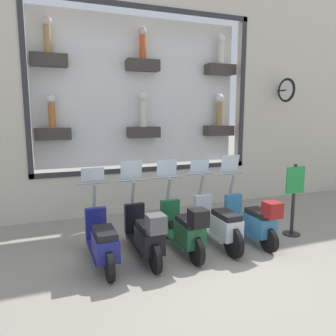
{
  "coord_description": "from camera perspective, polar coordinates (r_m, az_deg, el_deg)",
  "views": [
    {
      "loc": [
        -4.51,
        2.52,
        2.49
      ],
      "look_at": [
        2.11,
        -0.05,
        1.32
      ],
      "focal_mm": 35.0,
      "sensor_mm": 36.0,
      "label": 1
    }
  ],
  "objects": [
    {
      "name": "scooter_teal_0",
      "position": [
        6.66,
        14.55,
        -8.71
      ],
      "size": [
        1.79,
        0.6,
        1.63
      ],
      "color": "black",
      "rests_on": "ground_plane"
    },
    {
      "name": "scooter_silver_1",
      "position": [
        6.34,
        8.74,
        -9.59
      ],
      "size": [
        1.81,
        0.61,
        1.57
      ],
      "color": "black",
      "rests_on": "ground_plane"
    },
    {
      "name": "scooter_black_3",
      "position": [
        5.72,
        -3.92,
        -11.39
      ],
      "size": [
        1.8,
        0.6,
        1.62
      ],
      "color": "black",
      "rests_on": "ground_plane"
    },
    {
      "name": "scooter_navy_4",
      "position": [
        5.63,
        -11.36,
        -12.4
      ],
      "size": [
        1.79,
        0.6,
        1.53
      ],
      "color": "black",
      "rests_on": "ground_plane"
    },
    {
      "name": "scooter_green_2",
      "position": [
        5.96,
        2.88,
        -10.47
      ],
      "size": [
        1.8,
        0.6,
        1.6
      ],
      "color": "black",
      "rests_on": "ground_plane"
    },
    {
      "name": "ground_plane",
      "position": [
        5.74,
        7.45,
        -16.44
      ],
      "size": [
        120.0,
        120.0,
        0.0
      ],
      "primitive_type": "plane",
      "color": "gray"
    },
    {
      "name": "shop_sign_post",
      "position": [
        7.23,
        21.07,
        -4.86
      ],
      "size": [
        0.36,
        0.45,
        1.49
      ],
      "color": "#232326",
      "rests_on": "ground_plane"
    }
  ]
}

